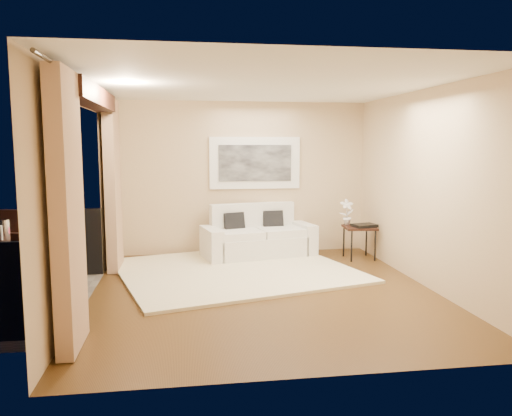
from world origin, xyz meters
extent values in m
plane|color=#553919|center=(0.00, 0.00, 0.00)|extent=(5.00, 5.00, 0.00)
plane|color=white|center=(0.00, 0.00, 2.70)|extent=(5.00, 5.00, 0.00)
plane|color=#CAAE87|center=(0.00, 2.50, 1.35)|extent=(4.50, 0.00, 4.50)
plane|color=#CAAE87|center=(0.00, -2.50, 1.35)|extent=(4.50, 0.00, 4.50)
plane|color=#CAAE87|center=(2.25, 0.00, 1.35)|extent=(0.00, 5.00, 5.00)
plane|color=#CAAE87|center=(-2.25, 1.85, 1.35)|extent=(0.00, 2.70, 2.70)
plane|color=#CAAE87|center=(-2.25, -1.85, 1.35)|extent=(0.00, 2.70, 2.70)
plane|color=#CAAE87|center=(-2.25, 0.00, 2.55)|extent=(0.00, 2.40, 2.40)
cube|color=black|center=(-2.13, 0.00, 2.52)|extent=(0.28, 2.40, 0.22)
cube|color=#605B56|center=(-3.15, 0.00, -0.06)|extent=(1.80, 2.60, 0.12)
cube|color=black|center=(-3.15, 1.27, 0.50)|extent=(1.80, 0.06, 1.00)
cube|color=tan|center=(-2.11, 1.55, 1.32)|extent=(0.16, 0.75, 2.62)
cube|color=tan|center=(-2.11, -1.55, 1.32)|extent=(0.16, 0.75, 2.62)
cylinder|color=#4C473F|center=(-2.11, 0.00, 2.63)|extent=(0.04, 4.80, 0.04)
cube|color=white|center=(0.24, 2.47, 1.62)|extent=(1.62, 0.05, 0.92)
cube|color=black|center=(0.24, 2.44, 1.62)|extent=(1.30, 0.02, 0.64)
cube|color=#FFF4CD|center=(-0.26, 1.10, 0.02)|extent=(4.04, 3.73, 0.04)
cube|color=white|center=(0.24, 2.02, 0.19)|extent=(1.67, 1.12, 0.38)
cube|color=white|center=(0.17, 2.33, 0.54)|extent=(1.55, 0.51, 0.74)
cube|color=white|center=(-0.58, 1.85, 0.28)|extent=(0.38, 0.84, 0.56)
cube|color=white|center=(1.06, 2.19, 0.28)|extent=(0.38, 0.84, 0.56)
cube|color=white|center=(-0.12, 1.92, 0.44)|extent=(0.86, 0.86, 0.13)
cube|color=white|center=(0.61, 2.07, 0.44)|extent=(0.86, 0.86, 0.13)
cube|color=black|center=(-0.17, 2.12, 0.60)|extent=(0.39, 0.27, 0.37)
cube|color=black|center=(0.54, 2.27, 0.60)|extent=(0.37, 0.20, 0.37)
cube|color=black|center=(1.93, 1.69, 0.54)|extent=(0.56, 0.56, 0.04)
cylinder|color=black|center=(1.72, 1.48, 0.26)|extent=(0.03, 0.03, 0.52)
cylinder|color=black|center=(2.14, 1.48, 0.26)|extent=(0.03, 0.03, 0.52)
cylinder|color=black|center=(1.72, 1.89, 0.26)|extent=(0.03, 0.03, 0.52)
cylinder|color=black|center=(2.14, 1.89, 0.26)|extent=(0.03, 0.03, 0.52)
cube|color=black|center=(1.99, 1.62, 0.59)|extent=(0.43, 0.35, 0.05)
imported|color=white|center=(1.76, 1.86, 0.79)|extent=(0.24, 0.16, 0.45)
cube|color=black|center=(-3.16, 0.17, 0.77)|extent=(0.76, 0.76, 0.05)
cylinder|color=black|center=(-2.89, -0.10, 0.37)|extent=(0.04, 0.04, 0.74)
cylinder|color=black|center=(-3.43, 0.45, 0.37)|extent=(0.04, 0.04, 0.74)
cylinder|color=black|center=(-2.89, 0.45, 0.37)|extent=(0.04, 0.04, 0.74)
cube|color=black|center=(-3.37, 0.78, 0.50)|extent=(0.55, 0.55, 0.06)
cube|color=black|center=(-3.41, 0.57, 0.78)|extent=(0.47, 0.14, 0.62)
cylinder|color=black|center=(-3.15, 0.93, 0.24)|extent=(0.03, 0.03, 0.48)
cylinder|color=black|center=(-3.53, 1.00, 0.24)|extent=(0.03, 0.03, 0.48)
cylinder|color=black|center=(-3.22, 0.56, 0.24)|extent=(0.03, 0.03, 0.48)
cube|color=black|center=(-2.93, -0.39, 0.42)|extent=(0.48, 0.48, 0.05)
cube|color=black|center=(-2.88, -0.22, 0.65)|extent=(0.39, 0.15, 0.51)
cylinder|color=black|center=(-3.12, -0.50, 0.20)|extent=(0.03, 0.03, 0.40)
cylinder|color=black|center=(-2.82, -0.58, 0.20)|extent=(0.03, 0.03, 0.40)
cylinder|color=black|center=(-3.04, -0.20, 0.20)|extent=(0.03, 0.03, 0.40)
cylinder|color=black|center=(-2.73, -0.28, 0.20)|extent=(0.03, 0.03, 0.40)
cylinder|color=white|center=(-3.32, 0.31, 0.90)|extent=(0.18, 0.18, 0.20)
cylinder|color=red|center=(-3.07, 0.36, 0.83)|extent=(0.06, 0.06, 0.07)
cylinder|color=white|center=(-3.22, -0.04, 0.89)|extent=(0.04, 0.04, 0.18)
cylinder|color=white|center=(-2.99, 0.14, 0.86)|extent=(0.06, 0.06, 0.12)
cylinder|color=silver|center=(-2.94, 0.21, 0.86)|extent=(0.06, 0.06, 0.12)
camera|label=1|loc=(-1.04, -6.36, 1.94)|focal=35.00mm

